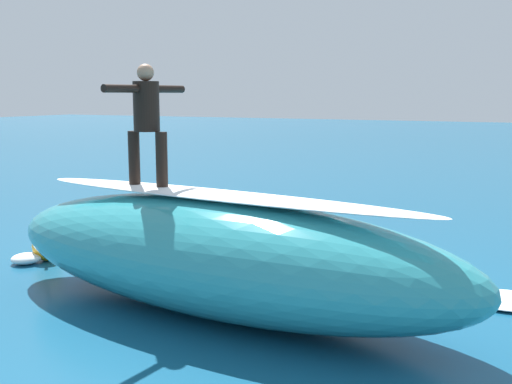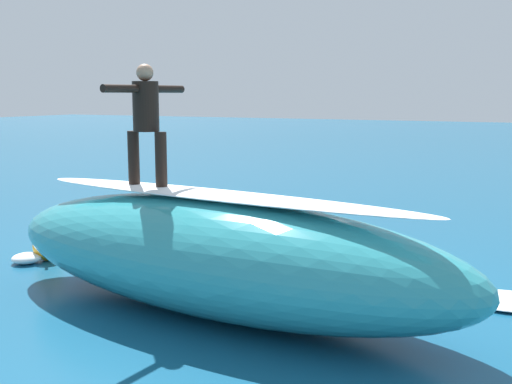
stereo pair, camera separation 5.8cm
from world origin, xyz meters
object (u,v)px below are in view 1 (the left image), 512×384
surfboard_riding (149,188)px  buoy_marker (47,246)px  surfboard_paddling (332,240)px  surfer_riding (147,116)px  surfer_paddling (327,231)px

surfboard_riding → buoy_marker: bearing=-11.2°
surfboard_riding → surfboard_paddling: (-1.19, -4.34, -1.53)m
surfboard_paddling → buoy_marker: 5.31m
surfer_riding → surfer_paddling: bearing=-98.4°
surfer_riding → surfer_paddling: 5.08m
surfboard_riding → buoy_marker: surfboard_riding is taller
surfer_riding → surfboard_paddling: surfer_riding is taller
surfboard_riding → surfer_riding: surfer_riding is taller
surfboard_riding → buoy_marker: size_ratio=2.14×
buoy_marker → surfboard_paddling: bearing=-138.5°
surfer_riding → buoy_marker: surfer_riding is taller
surfer_paddling → buoy_marker: buoy_marker is taller
surfer_riding → surfer_paddling: surfer_riding is taller
surfboard_riding → surfer_paddling: size_ratio=1.09×
buoy_marker → surfboard_riding: bearing=163.5°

